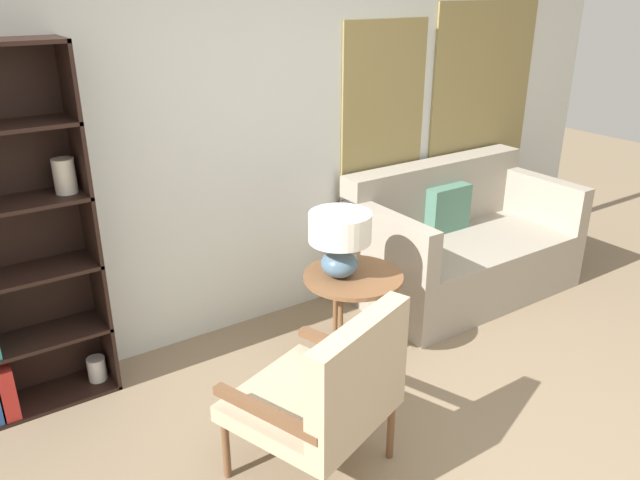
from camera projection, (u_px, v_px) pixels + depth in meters
name	position (u px, v px, depth m)	size (l,w,h in m)	color
wall_back	(254.00, 121.00, 3.84)	(6.40, 0.08, 2.70)	silver
armchair	(331.00, 390.00, 2.73)	(0.81, 0.80, 0.87)	brown
couch	(457.00, 246.00, 4.60)	(1.61, 0.89, 0.92)	#9E9384
side_table	(353.00, 283.00, 3.65)	(0.59, 0.59, 0.56)	brown
table_lamp	(340.00, 237.00, 3.52)	(0.36, 0.36, 0.39)	slate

